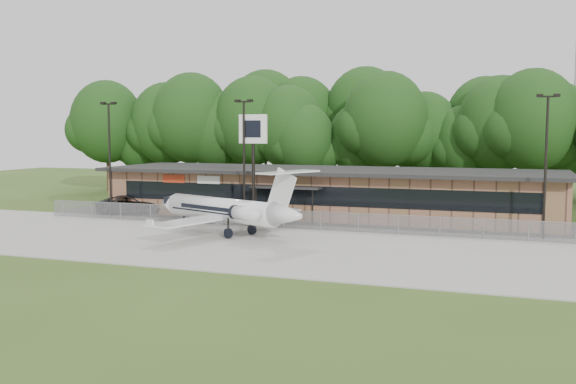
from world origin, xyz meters
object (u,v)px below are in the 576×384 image
at_px(business_jet, 227,211).
at_px(suv, 132,205).
at_px(terminal, 328,192).
at_px(pole_sign, 253,140).

height_order(business_jet, suv, business_jet).
distance_m(terminal, pole_sign, 9.59).
bearing_deg(suv, pole_sign, -120.02).
bearing_deg(pole_sign, suv, 166.18).
xyz_separation_m(business_jet, suv, (-13.72, 8.38, -0.96)).
distance_m(business_jet, pole_sign, 7.99).
height_order(suv, pole_sign, pole_sign).
distance_m(terminal, suv, 18.25).
relative_size(terminal, pole_sign, 4.54).
relative_size(business_jet, pole_sign, 1.65).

